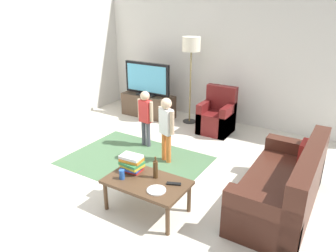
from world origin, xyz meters
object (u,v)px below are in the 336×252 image
at_px(bottle, 156,169).
at_px(soda_can, 122,175).
at_px(couch, 286,189).
at_px(tv, 147,79).
at_px(armchair, 217,117).
at_px(child_center, 166,124).
at_px(tv_stand, 148,106).
at_px(child_near_tv, 145,114).
at_px(coffee_table, 147,184).
at_px(book_stack, 132,163).
at_px(tv_remote, 174,184).
at_px(plate, 156,190).
at_px(floor_lamp, 191,49).

relative_size(bottle, soda_can, 2.35).
bearing_deg(couch, tv, 150.75).
bearing_deg(armchair, bottle, -82.65).
bearing_deg(child_center, tv_stand, 132.46).
distance_m(child_near_tv, coffee_table, 1.92).
relative_size(couch, book_stack, 6.01).
distance_m(tv, tv_remote, 3.60).
xyz_separation_m(child_center, book_stack, (0.20, -1.13, -0.11)).
relative_size(tv, soda_can, 9.17).
xyz_separation_m(book_stack, plate, (0.51, -0.22, -0.10)).
distance_m(couch, child_near_tv, 2.65).
relative_size(armchair, child_center, 0.84).
bearing_deg(coffee_table, tv_remote, 17.35).
relative_size(tv_stand, soda_can, 10.00).
xyz_separation_m(child_near_tv, soda_can, (0.83, -1.67, -0.13)).
bearing_deg(tv_stand, couch, -29.52).
bearing_deg(tv, tv_stand, 90.00).
distance_m(child_center, book_stack, 1.16).
xyz_separation_m(tv_stand, child_center, (1.49, -1.63, 0.40)).
distance_m(tv_remote, soda_can, 0.64).
distance_m(coffee_table, plate, 0.26).
bearing_deg(child_center, armchair, 83.14).
distance_m(tv_stand, soda_can, 3.44).
distance_m(floor_lamp, plate, 3.55).
bearing_deg(tv, floor_lamp, 10.14).
height_order(tv, soda_can, tv).
height_order(child_center, coffee_table, child_center).
height_order(couch, child_near_tv, child_near_tv).
bearing_deg(floor_lamp, soda_can, -76.81).
xyz_separation_m(child_near_tv, child_center, (0.62, -0.32, 0.03)).
height_order(child_center, plate, child_center).
xyz_separation_m(tv, child_center, (1.49, -1.61, -0.21)).
height_order(tv_stand, couch, couch).
xyz_separation_m(couch, soda_can, (-1.72, -1.04, 0.19)).
bearing_deg(plate, tv, 126.63).
bearing_deg(tv_remote, book_stack, 157.23).
bearing_deg(armchair, child_center, -96.86).
relative_size(coffee_table, soda_can, 8.33).
height_order(child_center, soda_can, child_center).
height_order(armchair, child_center, child_center).
distance_m(tv, book_stack, 3.24).
bearing_deg(soda_can, plate, 0.00).
bearing_deg(bottle, tv_stand, 126.53).
height_order(child_near_tv, book_stack, child_near_tv).
bearing_deg(tv_remote, floor_lamp, 91.68).
height_order(armchair, book_stack, armchair).
distance_m(tv_remote, plate, 0.24).
distance_m(tv_stand, plate, 3.71).
height_order(book_stack, bottle, bottle).
xyz_separation_m(child_center, soda_can, (0.21, -1.35, -0.16)).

